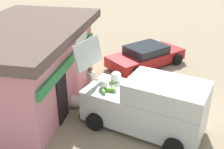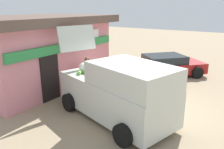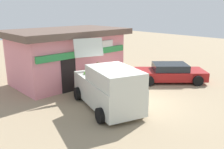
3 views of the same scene
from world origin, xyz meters
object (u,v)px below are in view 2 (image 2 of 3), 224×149
storefront_bar (40,50)px  paint_bucket (99,80)px  customer_bending (79,79)px  parked_sedan (164,66)px  vendor_standing (87,72)px  unloaded_banana_pile (70,88)px  delivery_van (118,91)px

storefront_bar → paint_bucket: 3.22m
customer_bending → parked_sedan: bearing=-16.9°
storefront_bar → vendor_standing: size_ratio=4.52×
vendor_standing → unloaded_banana_pile: size_ratio=1.80×
unloaded_banana_pile → paint_bucket: bearing=-7.3°
vendor_standing → customer_bending: size_ratio=1.15×
delivery_van → vendor_standing: (1.45, 2.54, -0.08)m
parked_sedan → vendor_standing: (-4.35, 1.88, 0.37)m
parked_sedan → unloaded_banana_pile: bearing=153.7°
delivery_van → vendor_standing: bearing=60.3°
unloaded_banana_pile → storefront_bar: bearing=87.0°
paint_bucket → delivery_van: bearing=-133.9°
paint_bucket → customer_bending: bearing=-164.3°
paint_bucket → unloaded_banana_pile: bearing=172.7°
vendor_standing → storefront_bar: bearing=100.2°
delivery_van → customer_bending: size_ratio=3.46×
delivery_van → paint_bucket: size_ratio=14.57×
delivery_van → parked_sedan: (5.80, 0.65, -0.45)m
delivery_van → paint_bucket: 4.04m
vendor_standing → paint_bucket: vendor_standing is taller
storefront_bar → parked_sedan: 6.62m
delivery_van → unloaded_banana_pile: size_ratio=5.44×
customer_bending → paint_bucket: 2.35m
parked_sedan → vendor_standing: bearing=156.6°
unloaded_banana_pile → paint_bucket: 1.86m
delivery_van → parked_sedan: size_ratio=1.08×
delivery_van → vendor_standing: delivery_van is taller
vendor_standing → unloaded_banana_pile: (-0.56, 0.54, -0.72)m
parked_sedan → paint_bucket: bearing=144.5°
delivery_van → unloaded_banana_pile: bearing=73.9°
storefront_bar → unloaded_banana_pile: size_ratio=8.15×
customer_bending → unloaded_banana_pile: (0.31, 0.84, -0.64)m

